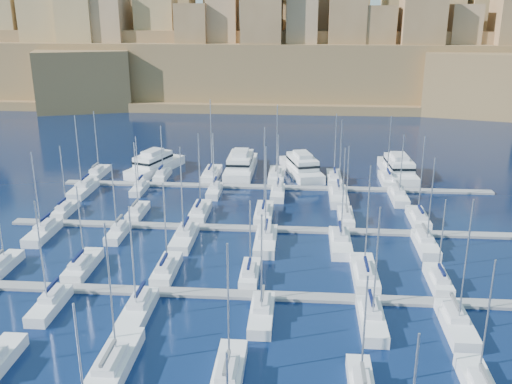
# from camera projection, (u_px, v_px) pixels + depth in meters

# --- Properties ---
(ground) EXTENTS (600.00, 600.00, 0.00)m
(ground) POSITION_uv_depth(u_px,v_px,m) (263.00, 256.00, 81.93)
(ground) COLOR black
(ground) RESTS_ON ground
(pontoon_mid_near) EXTENTS (84.00, 2.00, 0.40)m
(pontoon_mid_near) POSITION_uv_depth(u_px,v_px,m) (257.00, 295.00, 70.51)
(pontoon_mid_near) COLOR slate
(pontoon_mid_near) RESTS_ON ground
(pontoon_mid_far) EXTENTS (84.00, 2.00, 0.40)m
(pontoon_mid_far) POSITION_uv_depth(u_px,v_px,m) (267.00, 229.00, 91.33)
(pontoon_mid_far) COLOR slate
(pontoon_mid_far) RESTS_ON ground
(pontoon_far) EXTENTS (84.00, 2.00, 0.40)m
(pontoon_far) POSITION_uv_depth(u_px,v_px,m) (274.00, 187.00, 112.16)
(pontoon_far) COLOR slate
(pontoon_far) RESTS_ON ground
(sailboat_2) EXTENTS (3.22, 10.74, 15.63)m
(sailboat_2) POSITION_uv_depth(u_px,v_px,m) (115.00, 362.00, 56.38)
(sailboat_2) COLOR silver
(sailboat_2) RESTS_ON ground
(sailboat_3) EXTENTS (2.79, 9.31, 14.30)m
(sailboat_3) POSITION_uv_depth(u_px,v_px,m) (229.00, 372.00, 54.86)
(sailboat_3) COLOR silver
(sailboat_3) RESTS_ON ground
(sailboat_4) EXTENTS (2.33, 7.75, 12.00)m
(sailboat_4) POSITION_uv_depth(u_px,v_px,m) (361.00, 384.00, 53.21)
(sailboat_4) COLOR silver
(sailboat_4) RESTS_ON ground
(sailboat_12) EXTENTS (2.34, 7.82, 13.51)m
(sailboat_12) POSITION_uv_depth(u_px,v_px,m) (3.00, 265.00, 77.52)
(sailboat_12) COLOR silver
(sailboat_12) RESTS_ON ground
(sailboat_13) EXTENTS (2.75, 9.16, 12.16)m
(sailboat_13) POSITION_uv_depth(u_px,v_px,m) (83.00, 266.00, 77.33)
(sailboat_13) COLOR silver
(sailboat_13) RESTS_ON ground
(sailboat_14) EXTENTS (2.63, 8.76, 12.99)m
(sailboat_14) POSITION_uv_depth(u_px,v_px,m) (167.00, 269.00, 76.27)
(sailboat_14) COLOR silver
(sailboat_14) RESTS_ON ground
(sailboat_15) EXTENTS (2.34, 7.80, 11.04)m
(sailboat_15) POSITION_uv_depth(u_px,v_px,m) (250.00, 274.00, 74.98)
(sailboat_15) COLOR silver
(sailboat_15) RESTS_ON ground
(sailboat_16) EXTENTS (3.09, 10.31, 15.62)m
(sailboat_16) POSITION_uv_depth(u_px,v_px,m) (365.00, 273.00, 75.00)
(sailboat_16) COLOR silver
(sailboat_16) RESTS_ON ground
(sailboat_17) EXTENTS (2.42, 8.07, 11.86)m
(sailboat_17) POSITION_uv_depth(u_px,v_px,m) (438.00, 280.00, 73.28)
(sailboat_17) COLOR silver
(sailboat_17) RESTS_ON ground
(sailboat_19) EXTENTS (2.51, 8.35, 14.14)m
(sailboat_19) POSITION_uv_depth(u_px,v_px,m) (50.00, 304.00, 67.35)
(sailboat_19) COLOR silver
(sailboat_19) RESTS_ON ground
(sailboat_20) EXTENTS (2.82, 9.40, 14.03)m
(sailboat_20) POSITION_uv_depth(u_px,v_px,m) (138.00, 310.00, 66.06)
(sailboat_20) COLOR silver
(sailboat_20) RESTS_ON ground
(sailboat_21) EXTENTS (2.64, 8.79, 13.44)m
(sailboat_21) POSITION_uv_depth(u_px,v_px,m) (262.00, 314.00, 65.26)
(sailboat_21) COLOR silver
(sailboat_21) RESTS_ON ground
(sailboat_22) EXTENTS (2.79, 9.30, 14.71)m
(sailboat_22) POSITION_uv_depth(u_px,v_px,m) (371.00, 319.00, 64.09)
(sailboat_22) COLOR silver
(sailboat_22) RESTS_ON ground
(sailboat_23) EXTENTS (2.87, 9.58, 15.87)m
(sailboat_23) POSITION_uv_depth(u_px,v_px,m) (456.00, 323.00, 63.26)
(sailboat_23) COLOR silver
(sailboat_23) RESTS_ON ground
(sailboat_24) EXTENTS (2.28, 7.59, 12.23)m
(sailboat_24) POSITION_uv_depth(u_px,v_px,m) (65.00, 210.00, 98.26)
(sailboat_24) COLOR silver
(sailboat_24) RESTS_ON ground
(sailboat_25) EXTENTS (2.36, 7.87, 13.06)m
(sailboat_25) POSITION_uv_depth(u_px,v_px,m) (138.00, 212.00, 97.43)
(sailboat_25) COLOR silver
(sailboat_25) RESTS_ON ground
(sailboat_26) EXTENTS (2.80, 9.35, 14.56)m
(sailboat_26) POSITION_uv_depth(u_px,v_px,m) (200.00, 212.00, 97.31)
(sailboat_26) COLOR silver
(sailboat_26) RESTS_ON ground
(sailboat_27) EXTENTS (2.90, 9.68, 15.75)m
(sailboat_27) POSITION_uv_depth(u_px,v_px,m) (264.00, 213.00, 96.64)
(sailboat_27) COLOR silver
(sailboat_27) RESTS_ON ground
(sailboat_28) EXTENTS (2.43, 8.11, 13.08)m
(sailboat_28) POSITION_uv_depth(u_px,v_px,m) (346.00, 217.00, 94.89)
(sailboat_28) COLOR silver
(sailboat_28) RESTS_ON ground
(sailboat_29) EXTENTS (2.73, 9.10, 14.83)m
(sailboat_29) POSITION_uv_depth(u_px,v_px,m) (418.00, 218.00, 94.45)
(sailboat_29) COLOR silver
(sailboat_29) RESTS_ON ground
(sailboat_30) EXTENTS (2.76, 9.19, 14.01)m
(sailboat_30) POSITION_uv_depth(u_px,v_px,m) (43.00, 232.00, 88.57)
(sailboat_30) COLOR silver
(sailboat_30) RESTS_ON ground
(sailboat_31) EXTENTS (2.23, 7.42, 12.17)m
(sailboat_31) POSITION_uv_depth(u_px,v_px,m) (118.00, 233.00, 88.53)
(sailboat_31) COLOR silver
(sailboat_31) RESTS_ON ground
(sailboat_32) EXTENTS (2.96, 9.88, 15.34)m
(sailboat_32) POSITION_uv_depth(u_px,v_px,m) (185.00, 237.00, 86.57)
(sailboat_32) COLOR silver
(sailboat_32) RESTS_ON ground
(sailboat_33) EXTENTS (3.10, 10.35, 15.72)m
(sailboat_33) POSITION_uv_depth(u_px,v_px,m) (266.00, 240.00, 85.42)
(sailboat_33) COLOR silver
(sailboat_33) RESTS_ON ground
(sailboat_34) EXTENTS (3.02, 10.07, 15.71)m
(sailboat_34) POSITION_uv_depth(u_px,v_px,m) (340.00, 242.00, 84.72)
(sailboat_34) COLOR silver
(sailboat_34) RESTS_ON ground
(sailboat_35) EXTENTS (2.73, 9.10, 14.41)m
(sailboat_35) POSITION_uv_depth(u_px,v_px,m) (426.00, 244.00, 84.23)
(sailboat_35) COLOR silver
(sailboat_35) RESTS_ON ground
(sailboat_36) EXTENTS (2.64, 8.80, 14.00)m
(sailboat_36) POSITION_uv_depth(u_px,v_px,m) (98.00, 173.00, 119.79)
(sailboat_36) COLOR silver
(sailboat_36) RESTS_ON ground
(sailboat_37) EXTENTS (2.34, 7.80, 11.30)m
(sailboat_37) POSITION_uv_depth(u_px,v_px,m) (162.00, 175.00, 118.30)
(sailboat_37) COLOR silver
(sailboat_37) RESTS_ON ground
(sailboat_38) EXTENTS (3.14, 10.46, 16.55)m
(sailboat_38) POSITION_uv_depth(u_px,v_px,m) (212.00, 174.00, 118.75)
(sailboat_38) COLOR silver
(sailboat_38) RESTS_ON ground
(sailboat_39) EXTENTS (3.15, 10.49, 15.70)m
(sailboat_39) POSITION_uv_depth(u_px,v_px,m) (276.00, 176.00, 117.76)
(sailboat_39) COLOR silver
(sailboat_39) RESTS_ON ground
(sailboat_40) EXTENTS (2.78, 9.26, 14.15)m
(sailboat_40) POSITION_uv_depth(u_px,v_px,m) (334.00, 178.00, 116.31)
(sailboat_40) COLOR silver
(sailboat_40) RESTS_ON ground
(sailboat_41) EXTENTS (2.71, 9.05, 13.86)m
(sailboat_41) POSITION_uv_depth(u_px,v_px,m) (387.00, 179.00, 115.40)
(sailboat_41) COLOR silver
(sailboat_41) RESTS_ON ground
(sailboat_42) EXTENTS (3.04, 10.12, 15.45)m
(sailboat_42) POSITION_uv_depth(u_px,v_px,m) (83.00, 189.00, 109.09)
(sailboat_42) COLOR silver
(sailboat_42) RESTS_ON ground
(sailboat_43) EXTENTS (2.14, 7.13, 11.34)m
(sailboat_43) POSITION_uv_depth(u_px,v_px,m) (140.00, 188.00, 109.70)
(sailboat_43) COLOR silver
(sailboat_43) RESTS_ON ground
(sailboat_44) EXTENTS (2.31, 7.71, 12.32)m
(sailboat_44) POSITION_uv_depth(u_px,v_px,m) (214.00, 191.00, 108.33)
(sailboat_44) COLOR silver
(sailboat_44) RESTS_ON ground
(sailboat_45) EXTENTS (2.50, 8.34, 12.30)m
(sailboat_45) POSITION_uv_depth(u_px,v_px,m) (278.00, 193.00, 107.13)
(sailboat_45) COLOR silver
(sailboat_45) RESTS_ON ground
(sailboat_46) EXTENTS (3.21, 10.69, 15.43)m
(sailboat_46) POSITION_uv_depth(u_px,v_px,m) (338.00, 196.00, 105.18)
(sailboat_46) COLOR silver
(sailboat_46) RESTS_ON ground
(sailboat_47) EXTENTS (2.74, 9.12, 12.81)m
(sailboat_47) POSITION_uv_depth(u_px,v_px,m) (398.00, 196.00, 105.09)
(sailboat_47) COLOR silver
(sailboat_47) RESTS_ON ground
(motor_yacht_a) EXTENTS (10.08, 17.22, 5.25)m
(motor_yacht_a) POSITION_uv_depth(u_px,v_px,m) (155.00, 164.00, 122.59)
(motor_yacht_a) COLOR silver
(motor_yacht_a) RESTS_ON ground
(motor_yacht_b) EXTENTS (5.67, 18.67, 5.25)m
(motor_yacht_b) POSITION_uv_depth(u_px,v_px,m) (241.00, 165.00, 122.15)
(motor_yacht_b) COLOR silver
(motor_yacht_b) RESTS_ON ground
(motor_yacht_c) EXTENTS (9.87, 18.13, 5.25)m
(motor_yacht_c) POSITION_uv_depth(u_px,v_px,m) (302.00, 167.00, 120.61)
(motor_yacht_c) COLOR silver
(motor_yacht_c) RESTS_ON ground
(motor_yacht_d) EXTENTS (6.28, 18.04, 5.25)m
(motor_yacht_d) POSITION_uv_depth(u_px,v_px,m) (398.00, 169.00, 119.27)
(motor_yacht_d) COLOR silver
(motor_yacht_d) RESTS_ON ground
(fortified_city) EXTENTS (460.00, 108.95, 59.52)m
(fortified_city) POSITION_uv_depth(u_px,v_px,m) (289.00, 57.00, 224.27)
(fortified_city) COLOR brown
(fortified_city) RESTS_ON ground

